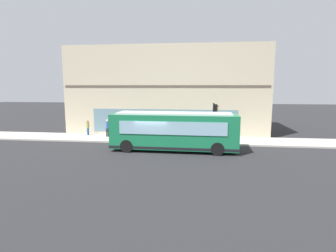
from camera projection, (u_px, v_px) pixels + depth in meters
name	position (u px, v px, depth m)	size (l,w,h in m)	color
ground	(153.00, 151.00, 21.62)	(120.00, 120.00, 0.00)	#262628
sidewalk_curb	(161.00, 139.00, 25.96)	(3.67, 40.00, 0.15)	#B2ADA3
building_corner	(169.00, 90.00, 31.37)	(8.78, 21.19, 9.29)	beige
city_bus_nearside	(174.00, 131.00, 21.60)	(2.74, 10.08, 3.07)	#197247
traffic_light_near_corner	(215.00, 115.00, 23.86)	(0.32, 0.49, 3.52)	black
fire_hydrant	(174.00, 135.00, 25.58)	(0.35, 0.35, 0.74)	red
pedestrian_near_building_entrance	(107.00, 127.00, 26.84)	(0.32, 0.32, 1.71)	black
pedestrian_near_hydrant	(88.00, 127.00, 27.73)	(0.32, 0.32, 1.54)	#3359A5
newspaper_vending_box	(136.00, 134.00, 25.70)	(0.44, 0.43, 0.90)	#263F99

